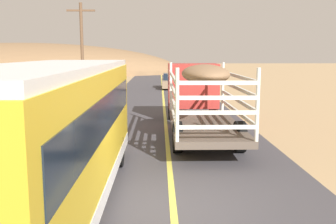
# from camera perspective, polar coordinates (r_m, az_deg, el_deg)

# --- Properties ---
(ground_plane) EXTENTS (240.00, 240.00, 0.00)m
(ground_plane) POSITION_cam_1_polar(r_m,az_deg,el_deg) (8.91, 0.76, -14.10)
(ground_plane) COLOR tan
(road_surface) EXTENTS (8.00, 120.00, 0.02)m
(road_surface) POSITION_cam_1_polar(r_m,az_deg,el_deg) (8.90, 0.76, -14.04)
(road_surface) COLOR #423F44
(road_surface) RESTS_ON ground
(road_centre_line) EXTENTS (0.16, 117.60, 0.00)m
(road_centre_line) POSITION_cam_1_polar(r_m,az_deg,el_deg) (8.90, 0.76, -13.97)
(road_centre_line) COLOR #D8CC4C
(road_centre_line) RESTS_ON road_surface
(livestock_truck) EXTENTS (2.53, 9.70, 3.02)m
(livestock_truck) POSITION_cam_1_polar(r_m,az_deg,el_deg) (17.70, 4.27, 3.34)
(livestock_truck) COLOR #B2332D
(livestock_truck) RESTS_ON road_surface
(bus) EXTENTS (2.54, 10.00, 3.21)m
(bus) POSITION_cam_1_polar(r_m,az_deg,el_deg) (8.67, -17.17, -3.04)
(bus) COLOR gold
(bus) RESTS_ON road_surface
(car_far) EXTENTS (1.80, 4.40, 1.46)m
(car_far) POSITION_cam_1_polar(r_m,az_deg,el_deg) (37.56, 0.48, 4.55)
(car_far) COLOR #8C7259
(car_far) RESTS_ON road_surface
(power_pole_mid) EXTENTS (2.20, 0.24, 7.32)m
(power_pole_mid) POSITION_cam_1_polar(r_m,az_deg,el_deg) (31.31, -12.66, 9.45)
(power_pole_mid) COLOR brown
(power_pole_mid) RESTS_ON ground
(distant_hill) EXTENTS (54.94, 23.34, 10.30)m
(distant_hill) POSITION_cam_1_polar(r_m,az_deg,el_deg) (70.20, -20.94, 5.38)
(distant_hill) COLOR olive
(distant_hill) RESTS_ON ground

